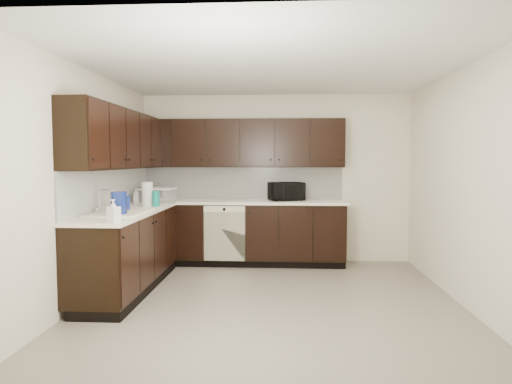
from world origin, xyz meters
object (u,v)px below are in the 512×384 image
at_px(microwave, 286,191).
at_px(toaster_oven, 157,193).
at_px(blue_pitcher, 119,204).
at_px(storage_bin, 157,195).
at_px(sink, 119,219).

height_order(microwave, toaster_oven, microwave).
bearing_deg(blue_pitcher, toaster_oven, 90.42).
distance_m(microwave, storage_bin, 1.84).
height_order(sink, toaster_oven, sink).
relative_size(microwave, storage_bin, 0.99).
distance_m(toaster_oven, storage_bin, 0.40).
bearing_deg(microwave, sink, -157.71).
relative_size(toaster_oven, storage_bin, 0.65).
distance_m(microwave, toaster_oven, 1.91).
bearing_deg(storage_bin, toaster_oven, 106.12).
height_order(sink, storage_bin, sink).
distance_m(toaster_oven, blue_pitcher, 1.96).
bearing_deg(sink, toaster_oven, 92.27).
xyz_separation_m(sink, blue_pitcher, (0.08, -0.21, 0.19)).
relative_size(sink, toaster_oven, 2.63).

